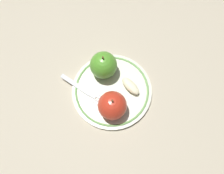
{
  "coord_description": "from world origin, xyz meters",
  "views": [
    {
      "loc": [
        0.18,
        -0.07,
        0.58
      ],
      "look_at": [
        0.01,
        0.02,
        0.03
      ],
      "focal_mm": 35.0,
      "sensor_mm": 36.0,
      "label": 1
    }
  ],
  "objects": [
    {
      "name": "plate",
      "position": [
        0.01,
        0.02,
        0.01
      ],
      "size": [
        0.22,
        0.22,
        0.01
      ],
      "color": "silver",
      "rests_on": "ground_plane"
    },
    {
      "name": "fork",
      "position": [
        -0.02,
        -0.05,
        0.02
      ],
      "size": [
        0.17,
        0.1,
        0.0
      ],
      "rotation": [
        0.0,
        0.0,
        0.48
      ],
      "color": "silver",
      "rests_on": "plate"
    },
    {
      "name": "apple_second_whole",
      "position": [
        -0.05,
        0.02,
        0.05
      ],
      "size": [
        0.07,
        0.07,
        0.08
      ],
      "color": "#539D2C",
      "rests_on": "plate"
    },
    {
      "name": "apple_slice_front",
      "position": [
        0.02,
        0.07,
        0.02
      ],
      "size": [
        0.07,
        0.04,
        0.02
      ],
      "primitive_type": "ellipsoid",
      "rotation": [
        0.0,
        0.0,
        3.37
      ],
      "color": "#F5EEC1",
      "rests_on": "plate"
    },
    {
      "name": "apple_red_whole",
      "position": [
        0.06,
        -0.01,
        0.05
      ],
      "size": [
        0.07,
        0.07,
        0.08
      ],
      "color": "red",
      "rests_on": "plate"
    },
    {
      "name": "ground_plane",
      "position": [
        0.0,
        0.0,
        0.0
      ],
      "size": [
        2.0,
        2.0,
        0.0
      ],
      "primitive_type": "plane",
      "color": "#B6AB90"
    }
  ]
}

